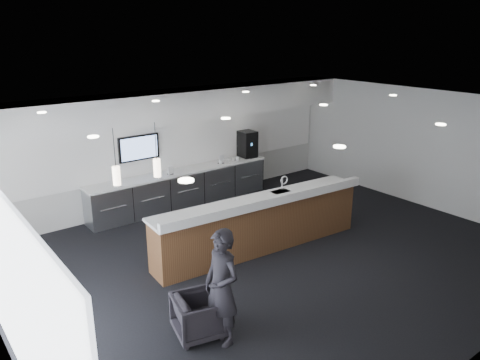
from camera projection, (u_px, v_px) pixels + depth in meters
ground at (275, 256)px, 9.51m from camera, size 10.00×10.00×0.00m
ceiling at (279, 109)px, 8.58m from camera, size 10.00×8.00×0.02m
back_wall at (173, 147)px, 12.06m from camera, size 10.00×0.02×3.00m
right_wall at (423, 148)px, 11.95m from camera, size 0.02×8.00×3.00m
soffit_bulkhead at (180, 105)px, 11.37m from camera, size 10.00×0.90×0.70m
alcove_panel at (174, 143)px, 12.01m from camera, size 9.80×0.06×1.40m
back_credenza at (182, 188)px, 12.11m from camera, size 5.06×0.66×0.95m
wall_tv at (139, 148)px, 11.37m from camera, size 1.05×0.08×0.62m
pendant_left at (142, 161)px, 8.03m from camera, size 0.12×0.12×0.30m
pendant_right at (103, 168)px, 7.62m from camera, size 0.12×0.12×0.30m
ceiling_can_lights at (279, 111)px, 8.59m from camera, size 7.00×5.00×0.02m
service_counter at (260, 223)px, 9.67m from camera, size 4.83×1.15×1.49m
coffee_machine at (247, 144)px, 13.16m from camera, size 0.44×0.56×0.73m
info_sign_left at (171, 170)px, 11.61m from camera, size 0.16×0.06×0.21m
info_sign_right at (221, 159)px, 12.54m from camera, size 0.18×0.05×0.23m
armchair at (199, 315)px, 7.00m from camera, size 0.86×0.85×0.65m
lounge_guest at (222, 287)px, 6.69m from camera, size 0.48×0.68×1.77m
cup_0 at (238, 159)px, 12.85m from camera, size 0.10×0.10×0.09m
cup_1 at (233, 160)px, 12.77m from camera, size 0.14×0.14×0.09m
cup_2 at (229, 161)px, 12.69m from camera, size 0.12×0.12×0.09m
cup_3 at (225, 161)px, 12.61m from camera, size 0.13×0.13×0.09m
cup_4 at (221, 162)px, 12.53m from camera, size 0.14×0.14×0.09m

